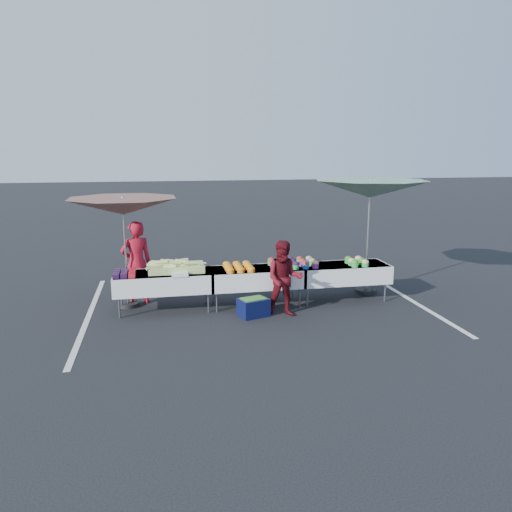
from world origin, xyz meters
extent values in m
plane|color=black|center=(0.00, 0.00, 0.00)|extent=(80.00, 80.00, 0.00)
cube|color=silver|center=(-3.20, 0.00, 0.00)|extent=(0.10, 5.00, 0.00)
cube|color=silver|center=(3.20, 0.00, 0.00)|extent=(0.10, 5.00, 0.00)
cube|color=white|center=(-1.80, 0.00, 0.73)|extent=(1.80, 0.75, 0.04)
cube|color=white|center=(-1.80, 0.00, 0.57)|extent=(1.86, 0.81, 0.36)
cylinder|color=slate|center=(-2.62, -0.29, 0.20)|extent=(0.04, 0.04, 0.39)
cylinder|color=slate|center=(-2.62, 0.29, 0.20)|extent=(0.04, 0.04, 0.39)
cylinder|color=slate|center=(-0.98, -0.29, 0.20)|extent=(0.04, 0.04, 0.39)
cylinder|color=slate|center=(-0.98, 0.29, 0.20)|extent=(0.04, 0.04, 0.39)
cube|color=white|center=(0.00, 0.00, 0.73)|extent=(1.80, 0.75, 0.04)
cube|color=white|center=(0.00, 0.00, 0.57)|extent=(1.86, 0.81, 0.36)
cylinder|color=slate|center=(-0.82, -0.29, 0.20)|extent=(0.04, 0.04, 0.39)
cylinder|color=slate|center=(-0.82, 0.29, 0.20)|extent=(0.04, 0.04, 0.39)
cylinder|color=slate|center=(0.82, -0.29, 0.20)|extent=(0.04, 0.04, 0.39)
cylinder|color=slate|center=(0.82, 0.29, 0.20)|extent=(0.04, 0.04, 0.39)
cube|color=white|center=(1.80, 0.00, 0.73)|extent=(1.80, 0.75, 0.04)
cube|color=white|center=(1.80, 0.00, 0.57)|extent=(1.86, 0.81, 0.36)
cylinder|color=slate|center=(0.98, -0.29, 0.20)|extent=(0.04, 0.04, 0.39)
cylinder|color=slate|center=(0.98, 0.29, 0.20)|extent=(0.04, 0.04, 0.39)
cylinder|color=slate|center=(2.62, -0.29, 0.20)|extent=(0.04, 0.04, 0.39)
cylinder|color=slate|center=(2.62, 0.29, 0.20)|extent=(0.04, 0.04, 0.39)
cube|color=black|center=(-2.65, -0.27, 0.79)|extent=(0.12, 0.12, 0.08)
cube|color=black|center=(-2.65, -0.13, 0.79)|extent=(0.12, 0.12, 0.08)
cube|color=black|center=(-2.65, 0.01, 0.79)|extent=(0.12, 0.12, 0.08)
cube|color=black|center=(-2.65, 0.15, 0.79)|extent=(0.12, 0.12, 0.08)
cube|color=black|center=(-2.51, -0.27, 0.79)|extent=(0.12, 0.12, 0.08)
cube|color=black|center=(-2.51, -0.13, 0.79)|extent=(0.12, 0.12, 0.08)
cube|color=black|center=(-2.51, 0.01, 0.79)|extent=(0.12, 0.12, 0.08)
cube|color=black|center=(-2.51, 0.15, 0.79)|extent=(0.12, 0.12, 0.08)
cube|color=red|center=(-2.37, -0.27, 0.79)|extent=(0.12, 0.12, 0.08)
cube|color=red|center=(-2.37, -0.13, 0.79)|extent=(0.12, 0.12, 0.08)
cube|color=red|center=(-2.37, 0.01, 0.79)|extent=(0.12, 0.12, 0.08)
cube|color=red|center=(-2.37, 0.15, 0.79)|extent=(0.12, 0.12, 0.08)
cube|color=#A6C364|center=(-1.55, 0.05, 0.82)|extent=(1.05, 0.55, 0.14)
cylinder|color=#A6C364|center=(-1.25, 0.20, 0.85)|extent=(0.27, 0.09, 0.10)
cylinder|color=#A6C364|center=(-1.93, 0.10, 0.92)|extent=(0.27, 0.14, 0.07)
cylinder|color=#A6C364|center=(-1.44, -0.06, 0.97)|extent=(0.27, 0.14, 0.09)
cylinder|color=#A6C364|center=(-1.97, 0.08, 0.87)|extent=(0.27, 0.15, 0.10)
cylinder|color=#A6C364|center=(-1.73, -0.01, 0.91)|extent=(0.27, 0.15, 0.08)
cylinder|color=#A6C364|center=(-1.59, 0.09, 0.94)|extent=(0.27, 0.10, 0.10)
cylinder|color=#A6C364|center=(-1.59, -0.03, 0.94)|extent=(0.27, 0.07, 0.08)
cylinder|color=#A6C364|center=(-1.68, -0.13, 0.90)|extent=(0.27, 0.14, 0.09)
cylinder|color=#A6C364|center=(-1.71, 0.25, 0.92)|extent=(0.27, 0.12, 0.08)
cylinder|color=#A6C364|center=(-1.09, 0.14, 0.87)|extent=(0.27, 0.16, 0.08)
cylinder|color=#A6C364|center=(-1.86, 0.01, 0.92)|extent=(0.27, 0.11, 0.07)
cylinder|color=#A6C364|center=(-1.64, -0.18, 0.85)|extent=(0.27, 0.10, 0.07)
cylinder|color=#A6C364|center=(-1.44, 0.19, 0.93)|extent=(0.27, 0.12, 0.08)
cylinder|color=#A6C364|center=(-1.98, -0.17, 0.90)|extent=(0.27, 0.15, 0.08)
cylinder|color=#A6C364|center=(-1.89, 0.09, 0.94)|extent=(0.27, 0.10, 0.08)
cylinder|color=#A6C364|center=(-1.34, 0.00, 0.90)|extent=(0.27, 0.16, 0.10)
cylinder|color=#A6C364|center=(-1.83, -0.02, 0.97)|extent=(0.27, 0.12, 0.09)
cylinder|color=#A6C364|center=(-1.28, -0.18, 0.95)|extent=(0.27, 0.09, 0.07)
cylinder|color=#A6C364|center=(-1.22, -0.15, 0.88)|extent=(0.27, 0.10, 0.09)
cube|color=white|center=(-1.50, -0.30, 0.78)|extent=(0.30, 0.25, 0.05)
cylinder|color=orange|center=(-0.55, -0.28, 0.78)|extent=(0.15, 0.15, 0.05)
ellipsoid|color=orange|center=(-0.55, -0.28, 0.81)|extent=(0.15, 0.15, 0.08)
cylinder|color=orange|center=(-0.55, -0.10, 0.78)|extent=(0.15, 0.15, 0.05)
ellipsoid|color=orange|center=(-0.55, -0.10, 0.81)|extent=(0.15, 0.15, 0.08)
cylinder|color=orange|center=(-0.55, 0.08, 0.78)|extent=(0.15, 0.15, 0.05)
ellipsoid|color=orange|center=(-0.55, 0.08, 0.81)|extent=(0.15, 0.15, 0.08)
cylinder|color=orange|center=(-0.55, 0.26, 0.78)|extent=(0.15, 0.15, 0.05)
ellipsoid|color=orange|center=(-0.55, 0.26, 0.81)|extent=(0.15, 0.15, 0.08)
cylinder|color=orange|center=(-0.35, -0.28, 0.78)|extent=(0.15, 0.15, 0.05)
ellipsoid|color=orange|center=(-0.35, -0.28, 0.81)|extent=(0.15, 0.15, 0.08)
cylinder|color=orange|center=(-0.35, -0.10, 0.78)|extent=(0.15, 0.15, 0.05)
ellipsoid|color=orange|center=(-0.35, -0.10, 0.81)|extent=(0.15, 0.15, 0.08)
cylinder|color=orange|center=(-0.35, 0.08, 0.78)|extent=(0.15, 0.15, 0.05)
ellipsoid|color=orange|center=(-0.35, 0.08, 0.81)|extent=(0.15, 0.15, 0.08)
cylinder|color=orange|center=(-0.35, 0.26, 0.78)|extent=(0.15, 0.15, 0.05)
ellipsoid|color=orange|center=(-0.35, 0.26, 0.81)|extent=(0.15, 0.15, 0.08)
cylinder|color=orange|center=(-0.15, -0.28, 0.78)|extent=(0.15, 0.15, 0.05)
ellipsoid|color=orange|center=(-0.15, -0.28, 0.81)|extent=(0.15, 0.15, 0.08)
cylinder|color=orange|center=(-0.15, -0.10, 0.78)|extent=(0.15, 0.15, 0.05)
ellipsoid|color=orange|center=(-0.15, -0.10, 0.81)|extent=(0.15, 0.15, 0.08)
cylinder|color=orange|center=(-0.15, 0.08, 0.78)|extent=(0.15, 0.15, 0.05)
ellipsoid|color=orange|center=(-0.15, 0.08, 0.81)|extent=(0.15, 0.15, 0.08)
cylinder|color=orange|center=(-0.15, 0.26, 0.78)|extent=(0.15, 0.15, 0.05)
ellipsoid|color=orange|center=(-0.15, 0.26, 0.81)|extent=(0.15, 0.15, 0.08)
cylinder|color=blue|center=(0.35, -0.22, 0.80)|extent=(0.13, 0.13, 0.10)
ellipsoid|color=maroon|center=(0.35, -0.22, 0.86)|extent=(0.14, 0.14, 0.10)
cylinder|color=#982090|center=(0.35, 0.00, 0.80)|extent=(0.13, 0.13, 0.10)
ellipsoid|color=maroon|center=(0.35, 0.00, 0.86)|extent=(0.14, 0.14, 0.10)
cylinder|color=green|center=(0.35, 0.22, 0.80)|extent=(0.13, 0.13, 0.10)
ellipsoid|color=maroon|center=(0.35, 0.22, 0.86)|extent=(0.14, 0.14, 0.10)
cylinder|color=#982090|center=(0.55, -0.22, 0.80)|extent=(0.13, 0.13, 0.10)
ellipsoid|color=tan|center=(0.55, -0.22, 0.86)|extent=(0.14, 0.14, 0.10)
cylinder|color=green|center=(0.55, 0.00, 0.80)|extent=(0.13, 0.13, 0.10)
ellipsoid|color=tan|center=(0.55, 0.00, 0.86)|extent=(0.14, 0.14, 0.10)
cylinder|color=blue|center=(0.55, 0.22, 0.80)|extent=(0.13, 0.13, 0.10)
ellipsoid|color=tan|center=(0.55, 0.22, 0.86)|extent=(0.14, 0.14, 0.10)
cylinder|color=green|center=(0.75, -0.22, 0.80)|extent=(0.13, 0.13, 0.10)
ellipsoid|color=black|center=(0.75, -0.22, 0.86)|extent=(0.14, 0.14, 0.10)
cylinder|color=blue|center=(0.75, 0.00, 0.80)|extent=(0.13, 0.13, 0.10)
ellipsoid|color=black|center=(0.75, 0.00, 0.86)|extent=(0.14, 0.14, 0.10)
cylinder|color=#982090|center=(0.75, 0.22, 0.80)|extent=(0.13, 0.13, 0.10)
ellipsoid|color=black|center=(0.75, 0.22, 0.86)|extent=(0.14, 0.14, 0.10)
cylinder|color=blue|center=(0.95, -0.22, 0.80)|extent=(0.13, 0.13, 0.10)
ellipsoid|color=maroon|center=(0.95, -0.22, 0.86)|extent=(0.14, 0.14, 0.10)
cylinder|color=#982090|center=(0.95, 0.00, 0.80)|extent=(0.13, 0.13, 0.10)
ellipsoid|color=maroon|center=(0.95, 0.00, 0.86)|extent=(0.14, 0.14, 0.10)
cylinder|color=green|center=(0.95, 0.22, 0.80)|extent=(0.13, 0.13, 0.10)
ellipsoid|color=maroon|center=(0.95, 0.22, 0.86)|extent=(0.14, 0.14, 0.10)
cylinder|color=#982090|center=(1.15, -0.22, 0.80)|extent=(0.13, 0.13, 0.10)
ellipsoid|color=tan|center=(1.15, -0.22, 0.86)|extent=(0.14, 0.14, 0.10)
cylinder|color=green|center=(1.15, 0.00, 0.80)|extent=(0.13, 0.13, 0.10)
ellipsoid|color=tan|center=(1.15, 0.00, 0.86)|extent=(0.14, 0.14, 0.10)
cylinder|color=blue|center=(1.15, 0.22, 0.80)|extent=(0.13, 0.13, 0.10)
ellipsoid|color=tan|center=(1.15, 0.22, 0.86)|extent=(0.14, 0.14, 0.10)
cylinder|color=green|center=(1.95, -0.28, 0.79)|extent=(0.14, 0.14, 0.08)
ellipsoid|color=#32741F|center=(1.95, -0.28, 0.84)|extent=(0.14, 0.14, 0.11)
cylinder|color=green|center=(1.95, -0.10, 0.79)|extent=(0.14, 0.14, 0.08)
ellipsoid|color=#D4B55F|center=(1.95, -0.10, 0.84)|extent=(0.14, 0.14, 0.11)
cylinder|color=green|center=(1.95, 0.08, 0.79)|extent=(0.14, 0.14, 0.08)
ellipsoid|color=#32741F|center=(1.95, 0.08, 0.84)|extent=(0.14, 0.14, 0.11)
cylinder|color=green|center=(2.17, -0.28, 0.79)|extent=(0.14, 0.14, 0.08)
ellipsoid|color=#D4B55F|center=(2.17, -0.28, 0.84)|extent=(0.14, 0.14, 0.11)
cylinder|color=green|center=(2.17, -0.10, 0.79)|extent=(0.14, 0.14, 0.08)
ellipsoid|color=#32741F|center=(2.17, -0.10, 0.84)|extent=(0.14, 0.14, 0.11)
cylinder|color=green|center=(2.17, 0.08, 0.79)|extent=(0.14, 0.14, 0.08)
ellipsoid|color=#D4B55F|center=(2.17, 0.08, 0.84)|extent=(0.14, 0.14, 0.11)
imported|color=#B01428|center=(-2.31, 0.55, 0.84)|extent=(0.71, 0.57, 1.68)
imported|color=#580D15|center=(0.38, -0.75, 0.71)|extent=(0.80, 0.69, 1.42)
cylinder|color=black|center=(-2.50, 0.40, 0.04)|extent=(0.41, 0.41, 0.07)
cylinder|color=#B2B2B2|center=(-2.50, 0.40, 1.06)|extent=(0.04, 0.04, 2.13)
cone|color=#917857|center=(-2.50, 0.40, 1.99)|extent=(2.82, 2.82, 0.32)
sphere|color=#B2B2B2|center=(-2.50, 0.40, 2.15)|extent=(0.06, 0.06, 0.06)
cylinder|color=black|center=(2.50, 0.40, 0.04)|extent=(0.46, 0.46, 0.08)
cylinder|color=#B2B2B2|center=(2.50, 0.40, 1.20)|extent=(0.05, 0.05, 2.40)
cone|color=#1B5C30|center=(2.50, 0.40, 2.24)|extent=(2.66, 2.66, 0.36)
sphere|color=#B2B2B2|center=(2.50, 0.40, 2.42)|extent=(0.06, 0.06, 0.06)
cube|color=#0B1138|center=(-0.18, -0.65, 0.17)|extent=(0.62, 0.53, 0.34)
cube|color=#32741F|center=(-0.18, -0.65, 0.33)|extent=(0.50, 0.41, 0.04)
camera|label=1|loc=(-1.85, -9.36, 3.06)|focal=35.00mm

